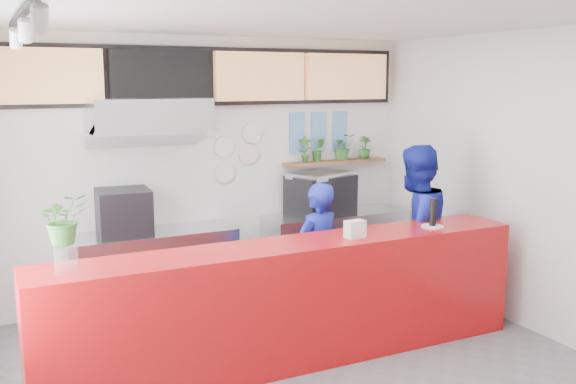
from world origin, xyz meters
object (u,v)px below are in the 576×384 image
object	(u,v)px
service_counter	(293,303)
pepper_mill	(433,212)
staff_center	(317,257)
espresso_machine	(321,195)
staff_right	(414,232)
panini_oven	(124,212)

from	to	relation	value
service_counter	pepper_mill	xyz separation A→B (m)	(1.49, -0.05, 0.70)
service_counter	staff_center	distance (m)	0.82
service_counter	espresso_machine	size ratio (longest dim) A/B	6.05
staff_right	staff_center	bearing A→B (deg)	-17.59
pepper_mill	service_counter	bearing A→B (deg)	178.08
pepper_mill	staff_right	bearing A→B (deg)	71.18
espresso_machine	staff_center	size ratio (longest dim) A/B	0.49
pepper_mill	staff_center	bearing A→B (deg)	146.93
panini_oven	staff_right	bearing A→B (deg)	-22.29
staff_center	staff_right	xyz separation A→B (m)	(1.11, -0.10, 0.17)
service_counter	staff_right	bearing A→B (deg)	15.38
espresso_machine	staff_center	xyz separation A→B (m)	(-0.73, -1.24, -0.38)
espresso_machine	staff_right	xyz separation A→B (m)	(0.39, -1.34, -0.21)
service_counter	espresso_machine	bearing A→B (deg)	54.58
espresso_machine	service_counter	bearing A→B (deg)	-138.96
espresso_machine	staff_right	bearing A→B (deg)	-87.48
panini_oven	staff_right	size ratio (longest dim) A/B	0.29
service_counter	espresso_machine	world-z (taller)	espresso_machine
panini_oven	pepper_mill	distance (m)	3.18
espresso_machine	staff_center	world-z (taller)	staff_center
service_counter	panini_oven	xyz separation A→B (m)	(-1.09, 1.80, 0.59)
staff_right	pepper_mill	bearing A→B (deg)	58.89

